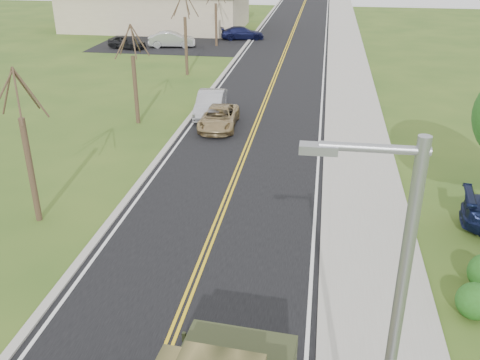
# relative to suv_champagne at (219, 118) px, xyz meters

# --- Properties ---
(road) EXTENTS (8.00, 120.00, 0.01)m
(road) POSITION_rel_suv_champagne_xyz_m (2.07, 18.14, -0.60)
(road) COLOR black
(road) RESTS_ON ground
(curb_right) EXTENTS (0.30, 120.00, 0.12)m
(curb_right) POSITION_rel_suv_champagne_xyz_m (6.22, 18.14, -0.55)
(curb_right) COLOR #9E998E
(curb_right) RESTS_ON ground
(sidewalk_right) EXTENTS (3.20, 120.00, 0.10)m
(sidewalk_right) POSITION_rel_suv_champagne_xyz_m (7.97, 18.14, -0.56)
(sidewalk_right) COLOR #9E998E
(sidewalk_right) RESTS_ON ground
(curb_left) EXTENTS (0.30, 120.00, 0.10)m
(curb_left) POSITION_rel_suv_champagne_xyz_m (-2.08, 18.14, -0.56)
(curb_left) COLOR #9E998E
(curb_left) RESTS_ON ground
(street_light) EXTENTS (1.65, 0.22, 8.00)m
(street_light) POSITION_rel_suv_champagne_xyz_m (6.97, -22.36, 3.82)
(street_light) COLOR gray
(street_light) RESTS_ON ground
(bare_tree_a) EXTENTS (1.93, 2.26, 6.08)m
(bare_tree_a) POSITION_rel_suv_champagne_xyz_m (-4.93, -11.86, 2.02)
(bare_tree_a) COLOR #38281C
(bare_tree_a) RESTS_ON ground
(bare_tree_b) EXTENTS (1.83, 2.14, 5.73)m
(bare_tree_b) POSITION_rel_suv_champagne_xyz_m (-4.93, 0.14, 1.87)
(bare_tree_b) COLOR #38281C
(bare_tree_b) RESTS_ON ground
(bare_tree_c) EXTENTS (2.04, 2.39, 6.42)m
(bare_tree_c) POSITION_rel_suv_champagne_xyz_m (-4.93, 12.14, 2.17)
(bare_tree_c) COLOR #38281C
(bare_tree_c) RESTS_ON ground
(bare_tree_d) EXTENTS (1.88, 2.20, 5.91)m
(bare_tree_d) POSITION_rel_suv_champagne_xyz_m (-4.93, 24.14, 1.94)
(bare_tree_d) COLOR #38281C
(bare_tree_d) RESTS_ON ground
(commercial_building) EXTENTS (25.50, 21.50, 5.65)m
(commercial_building) POSITION_rel_suv_champagne_xyz_m (-13.91, 34.11, 2.08)
(commercial_building) COLOR tan
(commercial_building) RESTS_ON ground
(suv_champagne) EXTENTS (2.23, 4.47, 1.22)m
(suv_champagne) POSITION_rel_suv_champagne_xyz_m (0.00, 0.00, 0.00)
(suv_champagne) COLOR #9E8659
(suv_champagne) RESTS_ON ground
(sedan_silver) EXTENTS (1.85, 4.58, 1.48)m
(sedan_silver) POSITION_rel_suv_champagne_xyz_m (-0.93, 2.19, 0.13)
(sedan_silver) COLOR #A5A5A9
(sedan_silver) RESTS_ON ground
(lot_car_dark) EXTENTS (4.01, 2.42, 1.28)m
(lot_car_dark) POSITION_rel_suv_champagne_xyz_m (-13.24, 21.41, 0.03)
(lot_car_dark) COLOR black
(lot_car_dark) RESTS_ON ground
(lot_car_silver) EXTENTS (4.77, 2.43, 1.50)m
(lot_car_silver) POSITION_rel_suv_champagne_xyz_m (-9.14, 22.87, 0.14)
(lot_car_silver) COLOR #B4B5BA
(lot_car_silver) RESTS_ON ground
(lot_car_navy) EXTENTS (4.84, 2.83, 1.32)m
(lot_car_navy) POSITION_rel_suv_champagne_xyz_m (-2.93, 28.14, 0.05)
(lot_car_navy) COLOR black
(lot_car_navy) RESTS_ON ground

